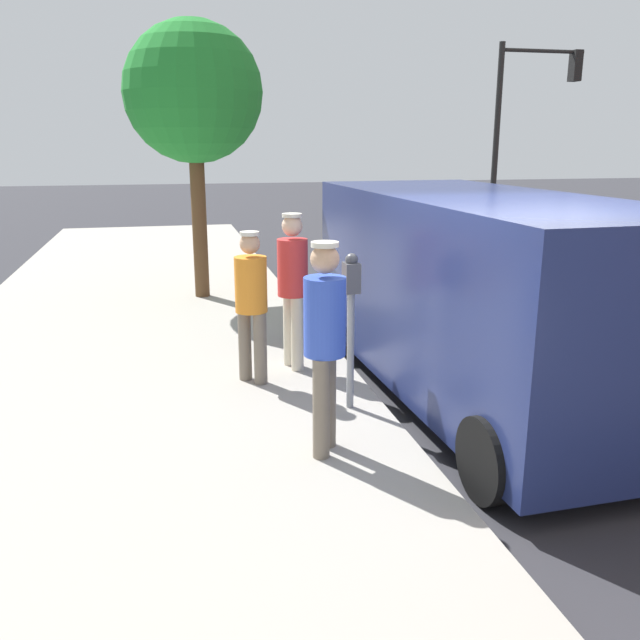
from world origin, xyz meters
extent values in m
plane|color=#2D2D33|center=(0.00, 0.00, 0.00)|extent=(80.00, 80.00, 0.00)
cube|color=#9E998E|center=(3.50, 0.00, 0.07)|extent=(5.00, 32.00, 0.15)
cylinder|color=gray|center=(1.35, -0.64, 0.72)|extent=(0.07, 0.07, 1.15)
cube|color=#4C4C51|center=(1.35, -0.64, 1.44)|extent=(0.14, 0.18, 0.28)
sphere|color=#47474C|center=(1.35, -0.64, 1.61)|extent=(0.12, 0.12, 0.12)
cylinder|color=beige|center=(1.69, -2.06, 0.57)|extent=(0.14, 0.14, 0.85)
cylinder|color=beige|center=(1.64, -1.85, 0.57)|extent=(0.14, 0.14, 0.85)
cylinder|color=red|center=(1.66, -1.95, 1.31)|extent=(0.34, 0.34, 0.63)
sphere|color=beige|center=(1.66, -1.95, 1.78)|extent=(0.23, 0.23, 0.23)
cylinder|color=silver|center=(1.66, -1.95, 1.89)|extent=(0.22, 0.22, 0.04)
cylinder|color=#726656|center=(2.25, -1.67, 0.54)|extent=(0.14, 0.14, 0.78)
cylinder|color=#726656|center=(2.10, -1.50, 0.54)|extent=(0.14, 0.14, 0.78)
cylinder|color=orange|center=(2.18, -1.59, 1.22)|extent=(0.34, 0.34, 0.58)
sphere|color=tan|center=(2.18, -1.59, 1.65)|extent=(0.21, 0.21, 0.21)
cylinder|color=silver|center=(2.18, -1.59, 1.76)|extent=(0.20, 0.20, 0.04)
cylinder|color=#726656|center=(1.87, 0.34, 0.57)|extent=(0.14, 0.14, 0.85)
cylinder|color=#726656|center=(1.76, 0.14, 0.57)|extent=(0.14, 0.14, 0.85)
cylinder|color=blue|center=(1.81, 0.24, 1.32)|extent=(0.34, 0.34, 0.64)
sphere|color=tan|center=(1.81, 0.24, 1.78)|extent=(0.23, 0.23, 0.23)
cylinder|color=silver|center=(1.81, 0.24, 1.90)|extent=(0.22, 0.22, 0.04)
cube|color=navy|center=(-0.15, -1.04, 1.17)|extent=(2.18, 5.27, 1.96)
cylinder|color=black|center=(0.73, 1.04, 0.34)|extent=(0.24, 0.69, 0.68)
cylinder|color=black|center=(-1.03, -3.12, 0.34)|extent=(0.24, 0.69, 0.68)
cylinder|color=black|center=(0.87, -3.05, 0.34)|extent=(0.24, 0.69, 0.68)
cylinder|color=black|center=(-5.87, -12.03, 2.60)|extent=(0.16, 0.16, 5.20)
cylinder|color=black|center=(-7.07, -12.03, 5.00)|extent=(2.40, 0.10, 0.10)
cube|color=black|center=(-8.07, -12.03, 4.65)|extent=(0.24, 0.32, 0.80)
sphere|color=red|center=(-8.07, -12.20, 4.90)|extent=(0.17, 0.17, 0.17)
sphere|color=yellow|center=(-8.07, -12.20, 4.65)|extent=(0.17, 0.17, 0.17)
sphere|color=green|center=(-8.07, -12.20, 4.40)|extent=(0.17, 0.17, 0.17)
cylinder|color=brown|center=(2.47, -5.93, 1.40)|extent=(0.24, 0.24, 2.50)
sphere|color=#23842F|center=(2.47, -5.93, 3.41)|extent=(2.18, 2.18, 2.18)
camera|label=1|loc=(3.01, 5.27, 2.67)|focal=37.71mm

